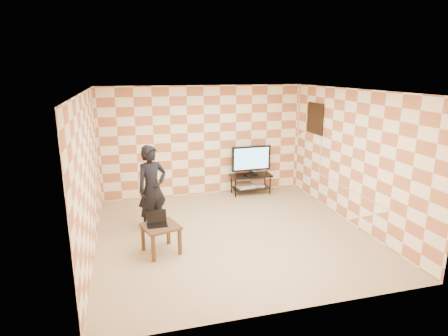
{
  "coord_description": "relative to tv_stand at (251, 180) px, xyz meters",
  "views": [
    {
      "loc": [
        -1.87,
        -6.39,
        3.04
      ],
      "look_at": [
        0.0,
        0.6,
        1.15
      ],
      "focal_mm": 30.0,
      "sensor_mm": 36.0,
      "label": 1
    }
  ],
  "objects": [
    {
      "name": "floor",
      "position": [
        -1.12,
        -2.18,
        -0.37
      ],
      "size": [
        5.0,
        5.0,
        0.0
      ],
      "primitive_type": "plane",
      "color": "tan",
      "rests_on": "ground"
    },
    {
      "name": "wall_back",
      "position": [
        -1.12,
        0.32,
        0.98
      ],
      "size": [
        5.0,
        0.02,
        2.7
      ],
      "primitive_type": "cube",
      "color": "#FFEDC6",
      "rests_on": "ground"
    },
    {
      "name": "wall_front",
      "position": [
        -1.12,
        -4.68,
        0.98
      ],
      "size": [
        5.0,
        0.02,
        2.7
      ],
      "primitive_type": "cube",
      "color": "#FFEDC6",
      "rests_on": "ground"
    },
    {
      "name": "wall_left",
      "position": [
        -3.62,
        -2.18,
        0.98
      ],
      "size": [
        0.02,
        5.0,
        2.7
      ],
      "primitive_type": "cube",
      "color": "#FFEDC6",
      "rests_on": "ground"
    },
    {
      "name": "wall_right",
      "position": [
        1.38,
        -2.18,
        0.98
      ],
      "size": [
        0.02,
        5.0,
        2.7
      ],
      "primitive_type": "cube",
      "color": "#FFEDC6",
      "rests_on": "ground"
    },
    {
      "name": "ceiling",
      "position": [
        -1.12,
        -2.18,
        2.33
      ],
      "size": [
        5.0,
        5.0,
        0.02
      ],
      "primitive_type": "cube",
      "color": "white",
      "rests_on": "wall_back"
    },
    {
      "name": "wall_art",
      "position": [
        1.35,
        -0.63,
        1.58
      ],
      "size": [
        0.04,
        0.72,
        0.72
      ],
      "color": "black",
      "rests_on": "wall_right"
    },
    {
      "name": "tv_stand",
      "position": [
        0.0,
        0.0,
        0.0
      ],
      "size": [
        1.03,
        0.46,
        0.5
      ],
      "color": "black",
      "rests_on": "floor"
    },
    {
      "name": "tv",
      "position": [
        -0.0,
        -0.0,
        0.54
      ],
      "size": [
        1.01,
        0.2,
        0.73
      ],
      "color": "black",
      "rests_on": "tv_stand"
    },
    {
      "name": "dvd_player",
      "position": [
        -0.14,
        -0.0,
        -0.16
      ],
      "size": [
        0.5,
        0.4,
        0.07
      ],
      "primitive_type": "cube",
      "rotation": [
        0.0,
        0.0,
        0.18
      ],
      "color": "#BABABC",
      "rests_on": "tv_stand"
    },
    {
      "name": "game_console",
      "position": [
        0.26,
        -0.01,
        -0.17
      ],
      "size": [
        0.23,
        0.18,
        0.05
      ],
      "primitive_type": "cube",
      "rotation": [
        0.0,
        0.0,
        -0.15
      ],
      "color": "silver",
      "rests_on": "tv_stand"
    },
    {
      "name": "side_table",
      "position": [
        -2.51,
        -2.61,
        0.05
      ],
      "size": [
        0.71,
        0.71,
        0.5
      ],
      "color": "#3C2819",
      "rests_on": "floor"
    },
    {
      "name": "laptop",
      "position": [
        -2.56,
        -2.55,
        0.18
      ],
      "size": [
        0.34,
        0.27,
        0.23
      ],
      "color": "black",
      "rests_on": "side_table"
    },
    {
      "name": "person",
      "position": [
        -2.56,
        -1.59,
        0.48
      ],
      "size": [
        0.73,
        0.63,
        1.69
      ],
      "primitive_type": "imported",
      "rotation": [
        0.0,
        0.0,
        0.45
      ],
      "color": "black",
      "rests_on": "floor"
    }
  ]
}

